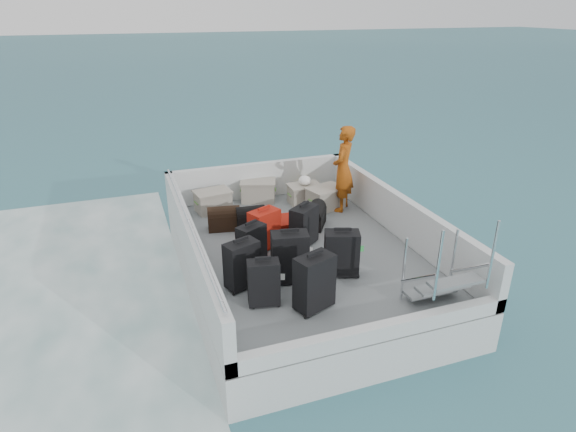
# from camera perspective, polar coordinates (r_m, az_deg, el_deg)

# --- Properties ---
(ground) EXTENTS (160.00, 160.00, 0.00)m
(ground) POSITION_cam_1_polar(r_m,az_deg,el_deg) (8.01, 1.50, -7.76)
(ground) COLOR #1A4D5E
(ground) RESTS_ON ground
(ferry_hull) EXTENTS (3.60, 5.00, 0.60)m
(ferry_hull) POSITION_cam_1_polar(r_m,az_deg,el_deg) (7.86, 1.53, -5.90)
(ferry_hull) COLOR silver
(ferry_hull) RESTS_ON ground
(deck) EXTENTS (3.30, 4.70, 0.02)m
(deck) POSITION_cam_1_polar(r_m,az_deg,el_deg) (7.71, 1.55, -3.89)
(deck) COLOR slate
(deck) RESTS_ON ferry_hull
(deck_fittings) EXTENTS (3.60, 5.00, 0.90)m
(deck_fittings) POSITION_cam_1_polar(r_m,az_deg,el_deg) (7.40, 4.98, -1.93)
(deck_fittings) COLOR silver
(deck_fittings) RESTS_ON deck
(suitcase_0) EXTENTS (0.44, 0.30, 0.63)m
(suitcase_0) POSITION_cam_1_polar(r_m,az_deg,el_deg) (6.19, -2.90, -7.99)
(suitcase_0) COLOR black
(suitcase_0) RESTS_ON deck
(suitcase_1) EXTENTS (0.52, 0.40, 0.68)m
(suitcase_1) POSITION_cam_1_polar(r_m,az_deg,el_deg) (6.56, -5.47, -5.82)
(suitcase_1) COLOR black
(suitcase_1) RESTS_ON deck
(suitcase_2) EXTENTS (0.48, 0.42, 0.60)m
(suitcase_2) POSITION_cam_1_polar(r_m,az_deg,el_deg) (7.19, -4.35, -3.33)
(suitcase_2) COLOR black
(suitcase_2) RESTS_ON deck
(suitcase_3) EXTENTS (0.56, 0.43, 0.74)m
(suitcase_3) POSITION_cam_1_polar(r_m,az_deg,el_deg) (6.09, 3.14, -7.93)
(suitcase_3) COLOR black
(suitcase_3) RESTS_ON deck
(suitcase_4) EXTENTS (0.55, 0.39, 0.74)m
(suitcase_4) POSITION_cam_1_polar(r_m,az_deg,el_deg) (6.66, 0.21, -4.96)
(suitcase_4) COLOR black
(suitcase_4) RESTS_ON deck
(suitcase_5) EXTENTS (0.54, 0.45, 0.65)m
(suitcase_5) POSITION_cam_1_polar(r_m,az_deg,el_deg) (7.57, -2.81, -1.64)
(suitcase_5) COLOR #B31C0D
(suitcase_5) RESTS_ON deck
(suitcase_6) EXTENTS (0.55, 0.43, 0.67)m
(suitcase_6) POSITION_cam_1_polar(r_m,az_deg,el_deg) (6.87, 6.36, -4.46)
(suitcase_6) COLOR black
(suitcase_6) RESTS_ON deck
(suitcase_7) EXTENTS (0.54, 0.50, 0.66)m
(suitcase_7) POSITION_cam_1_polar(r_m,az_deg,el_deg) (7.67, 1.90, -1.22)
(suitcase_7) COLOR black
(suitcase_7) RESTS_ON deck
(suitcase_8) EXTENTS (0.78, 0.54, 0.30)m
(suitcase_8) POSITION_cam_1_polar(r_m,az_deg,el_deg) (8.07, -0.37, -1.31)
(suitcase_8) COLOR #B31C0D
(suitcase_8) RESTS_ON deck
(duffel_0) EXTENTS (0.59, 0.39, 0.32)m
(duffel_0) POSITION_cam_1_polar(r_m,az_deg,el_deg) (8.36, -7.58, -0.52)
(duffel_0) COLOR black
(duffel_0) RESTS_ON deck
(duffel_1) EXTENTS (0.52, 0.34, 0.32)m
(duffel_1) POSITION_cam_1_polar(r_m,az_deg,el_deg) (8.31, -4.43, -0.52)
(duffel_1) COLOR black
(duffel_1) RESTS_ON deck
(duffel_2) EXTENTS (0.55, 0.62, 0.32)m
(duffel_2) POSITION_cam_1_polar(r_m,az_deg,el_deg) (8.41, 3.27, -0.19)
(duffel_2) COLOR black
(duffel_2) RESTS_ON deck
(crate_0) EXTENTS (0.68, 0.52, 0.37)m
(crate_0) POSITION_cam_1_polar(r_m,az_deg,el_deg) (9.12, -8.87, 1.68)
(crate_0) COLOR #9D9488
(crate_0) RESTS_ON deck
(crate_1) EXTENTS (0.75, 0.63, 0.39)m
(crate_1) POSITION_cam_1_polar(r_m,az_deg,el_deg) (9.52, -3.55, 2.93)
(crate_1) COLOR #9D9488
(crate_1) RESTS_ON deck
(crate_2) EXTENTS (0.59, 0.40, 0.35)m
(crate_2) POSITION_cam_1_polar(r_m,az_deg,el_deg) (9.38, 1.98, 2.53)
(crate_2) COLOR #9D9488
(crate_2) RESTS_ON deck
(crate_3) EXTENTS (0.74, 0.60, 0.39)m
(crate_3) POSITION_cam_1_polar(r_m,az_deg,el_deg) (9.16, 4.47, 2.05)
(crate_3) COLOR #9D9488
(crate_3) RESTS_ON deck
(yellow_bag) EXTENTS (0.28, 0.26, 0.22)m
(yellow_bag) POSITION_cam_1_polar(r_m,az_deg,el_deg) (9.85, 2.02, 3.17)
(yellow_bag) COLOR gold
(yellow_bag) RESTS_ON deck
(white_bag) EXTENTS (0.24, 0.24, 0.18)m
(white_bag) POSITION_cam_1_polar(r_m,az_deg,el_deg) (9.28, 2.00, 4.07)
(white_bag) COLOR white
(white_bag) RESTS_ON crate_2
(passenger) EXTENTS (0.67, 0.70, 1.60)m
(passenger) POSITION_cam_1_polar(r_m,az_deg,el_deg) (8.94, 6.56, 5.56)
(passenger) COLOR orange
(passenger) RESTS_ON deck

